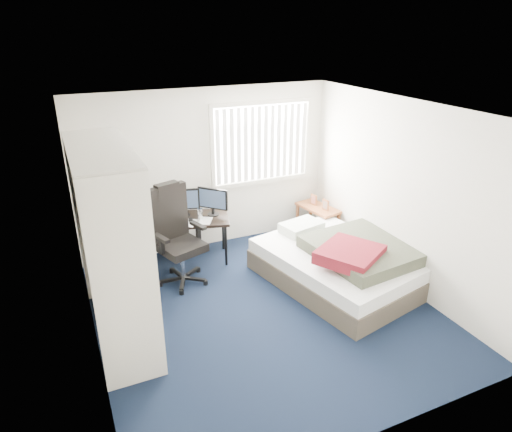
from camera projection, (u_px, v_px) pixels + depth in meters
The scene contains 10 objects.
ground at pixel (265, 310), 5.76m from camera, with size 4.20×4.20×0.00m, color black.
room_shell at pixel (266, 199), 5.17m from camera, with size 4.20×4.20×4.20m.
window_assembly at pixel (262, 143), 7.19m from camera, with size 1.72×0.09×1.32m.
closet at pixel (112, 228), 4.82m from camera, with size 0.64×1.84×2.22m.
desk at pixel (181, 215), 6.75m from camera, with size 1.51×1.00×1.14m.
office_chair at pixel (177, 245), 6.25m from camera, with size 0.83×0.83×1.40m.
footstool at pixel (181, 246), 7.04m from camera, with size 0.33×0.29×0.23m.
nightstand at pixel (318, 210), 7.61m from camera, with size 0.52×0.82×0.70m.
bed at pixel (342, 263), 6.30m from camera, with size 2.03×2.44×0.70m.
pine_box at pixel (134, 343), 4.94m from camera, with size 0.40×0.30×0.30m, color #A68D53.
Camera 1 is at (-2.09, -4.36, 3.35)m, focal length 32.00 mm.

